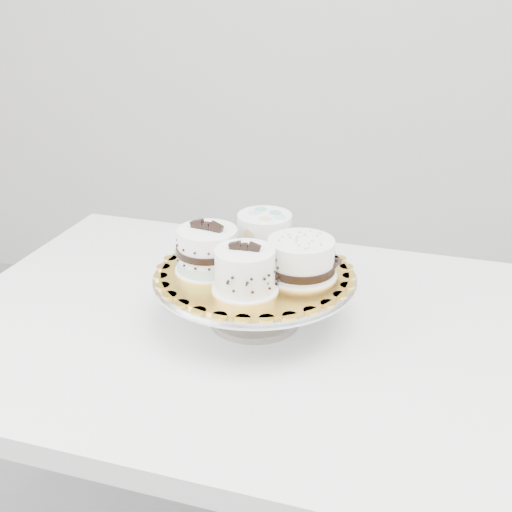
# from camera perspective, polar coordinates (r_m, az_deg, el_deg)

# --- Properties ---
(table) EXTENTS (1.30, 0.99, 0.75)m
(table) POSITION_cam_1_polar(r_m,az_deg,el_deg) (1.18, 1.38, -9.50)
(table) COLOR white
(table) RESTS_ON floor
(cake_stand) EXTENTS (0.35, 0.35, 0.09)m
(cake_stand) POSITION_cam_1_polar(r_m,az_deg,el_deg) (1.11, -0.10, -2.91)
(cake_stand) COLOR gray
(cake_stand) RESTS_ON table
(cake_board) EXTENTS (0.36, 0.36, 0.00)m
(cake_board) POSITION_cam_1_polar(r_m,az_deg,el_deg) (1.10, -0.10, -1.42)
(cake_board) COLOR gold
(cake_board) RESTS_ON cake_stand
(cake_swirl) EXTENTS (0.11, 0.11, 0.09)m
(cake_swirl) POSITION_cam_1_polar(r_m,az_deg,el_deg) (1.02, -0.98, -1.34)
(cake_swirl) COLOR white
(cake_swirl) RESTS_ON cake_board
(cake_banded) EXTENTS (0.13, 0.13, 0.09)m
(cake_banded) POSITION_cam_1_polar(r_m,az_deg,el_deg) (1.09, -4.32, 0.41)
(cake_banded) COLOR white
(cake_banded) RESTS_ON cake_board
(cake_dots) EXTENTS (0.12, 0.12, 0.07)m
(cake_dots) POSITION_cam_1_polar(r_m,az_deg,el_deg) (1.16, 0.77, 2.07)
(cake_dots) COLOR white
(cake_dots) RESTS_ON cake_board
(cake_ribbon) EXTENTS (0.15, 0.15, 0.07)m
(cake_ribbon) POSITION_cam_1_polar(r_m,az_deg,el_deg) (1.07, 4.06, -0.26)
(cake_ribbon) COLOR white
(cake_ribbon) RESTS_ON cake_board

